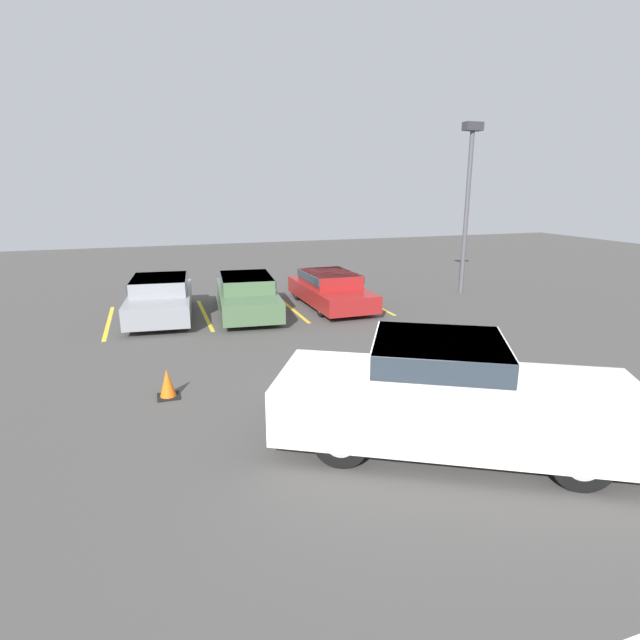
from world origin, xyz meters
The scene contains 11 objects.
ground_plane centered at (0.00, 0.00, 0.00)m, with size 60.00×60.00×0.00m, color #4C4947.
stall_stripe_a centered at (-5.14, 9.21, 0.00)m, with size 0.12×4.21×0.01m, color yellow.
stall_stripe_b centered at (-2.25, 9.21, 0.00)m, with size 0.12×4.21×0.01m, color yellow.
stall_stripe_c centered at (0.65, 9.21, 0.00)m, with size 0.12×4.21×0.01m, color yellow.
stall_stripe_d centered at (3.54, 9.21, 0.00)m, with size 0.12×4.21×0.01m, color yellow.
pickup_truck centered at (0.55, -0.70, 0.88)m, with size 5.82×4.50×1.76m.
parked_sedan_a centered at (-3.57, 9.29, 0.68)m, with size 2.23×4.51×1.28m.
parked_sedan_b centered at (-0.88, 9.05, 0.65)m, with size 2.24×4.85×1.23m.
parked_sedan_c centered at (2.03, 9.08, 0.63)m, with size 1.81×4.52×1.17m.
light_post centered at (7.58, 9.43, 3.97)m, with size 0.70×0.36×6.26m.
traffic_cone centered at (-3.66, 2.76, 0.27)m, with size 0.43×0.43×0.58m.
Camera 1 is at (-3.77, -6.82, 4.02)m, focal length 28.00 mm.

